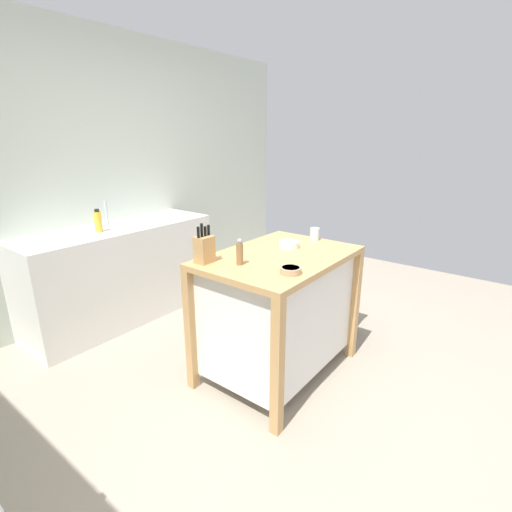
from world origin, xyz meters
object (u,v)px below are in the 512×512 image
Objects in this scene: drinking_cup at (315,234)px; bowl_stoneware_deep at (291,270)px; trash_bin at (337,299)px; pepper_grinder at (240,252)px; sink_faucet at (106,213)px; kitchen_island at (278,308)px; bowl_ceramic_small at (289,244)px; bottle_spray_cleaner at (98,221)px; knife_block at (204,249)px.

bowl_stoneware_deep is at bearing -160.89° from drinking_cup.
trash_bin is at bearing -13.68° from drinking_cup.
trash_bin is (1.11, -0.16, -0.66)m from pepper_grinder.
bowl_stoneware_deep is 1.23m from trash_bin.
drinking_cup reaches higher than trash_bin.
drinking_cup reaches higher than bowl_stoneware_deep.
trash_bin is at bearing -63.20° from sink_faucet.
sink_faucet is (0.10, 2.06, 0.07)m from bowl_stoneware_deep.
kitchen_island is 1.88m from sink_faucet.
kitchen_island is at bearing -167.67° from bowl_ceramic_small.
bottle_spray_cleaner is at bearing 102.75° from kitchen_island.
bottle_spray_cleaner is (-0.54, 1.57, 0.05)m from bowl_ceramic_small.
knife_block is at bearing 106.80° from bowl_stoneware_deep.
drinking_cup is 0.15× the size of trash_bin.
drinking_cup is 1.82m from bottle_spray_cleaner.
pepper_grinder is at bearing 174.12° from drinking_cup.
knife_block is at bearing 158.28° from bowl_ceramic_small.
knife_block reaches higher than bottle_spray_cleaner.
bowl_stoneware_deep is 0.35m from pepper_grinder.
bowl_stoneware_deep is at bearing -86.93° from bottle_spray_cleaner.
knife_block reaches higher than bowl_ceramic_small.
kitchen_island is at bearing 44.43° from bowl_stoneware_deep.
bowl_ceramic_small is (0.61, -0.24, -0.07)m from knife_block.
sink_faucet is (-0.34, 1.77, 0.07)m from bowl_ceramic_small.
bottle_spray_cleaner is (-0.84, 1.62, 0.03)m from drinking_cup.
kitchen_island is 5.58× the size of bottle_spray_cleaner.
kitchen_island is 4.30× the size of knife_block.
drinking_cup is (0.29, -0.04, 0.02)m from bowl_ceramic_small.
sink_faucet reaches higher than bowl_stoneware_deep.
kitchen_island is at bearing -13.52° from pepper_grinder.
bowl_ceramic_small is 1.80m from sink_faucet.
drinking_cup is at bearing -70.60° from sink_faucet.
knife_block is at bearing -92.69° from bottle_spray_cleaner.
trash_bin is 3.21× the size of bottle_spray_cleaner.
bowl_ceramic_small is 0.66× the size of sink_faucet.
bottle_spray_cleaner is at bearing 117.37° from drinking_cup.
sink_faucet is at bearing 109.40° from drinking_cup.
knife_block is 0.40× the size of trash_bin.
kitchen_island is at bearing -77.25° from bottle_spray_cleaner.
bowl_stoneware_deep is 1.33× the size of drinking_cup.
bottle_spray_cleaner is at bearing -135.67° from sink_faucet.
sink_faucet reaches higher than bowl_ceramic_small.
kitchen_island is 0.56m from bowl_stoneware_deep.
bowl_stoneware_deep is 0.78m from drinking_cup.
bowl_stoneware_deep is at bearing -146.04° from bowl_ceramic_small.
drinking_cup is 0.80m from pepper_grinder.
knife_block is at bearing 117.19° from pepper_grinder.
bottle_spray_cleaner reaches higher than trash_bin.
bowl_ceramic_small is 0.74× the size of bottle_spray_cleaner.
bowl_stoneware_deep is at bearing -170.38° from trash_bin.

